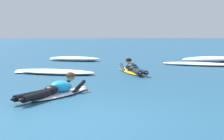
% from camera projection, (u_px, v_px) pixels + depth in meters
% --- Properties ---
extents(ground_plane, '(120.00, 120.00, 0.00)m').
position_uv_depth(ground_plane, '(99.00, 64.00, 15.63)').
color(ground_plane, navy).
extents(surfer_near, '(1.55, 2.37, 0.55)m').
position_uv_depth(surfer_near, '(57.00, 90.00, 7.89)').
color(surfer_near, silver).
rests_on(surfer_near, ground).
extents(surfer_far, '(0.97, 2.67, 0.54)m').
position_uv_depth(surfer_far, '(132.00, 69.00, 12.29)').
color(surfer_far, yellow).
rests_on(surfer_far, ground).
extents(whitewater_front, '(2.94, 1.36, 0.27)m').
position_uv_depth(whitewater_front, '(211.00, 59.00, 16.60)').
color(whitewater_front, white).
rests_on(whitewater_front, ground).
extents(whitewater_mid_left, '(3.30, 2.02, 0.13)m').
position_uv_depth(whitewater_mid_left, '(199.00, 64.00, 15.01)').
color(whitewater_mid_left, white).
rests_on(whitewater_mid_left, ground).
extents(whitewater_mid_right, '(3.13, 1.84, 0.15)m').
position_uv_depth(whitewater_mid_right, '(54.00, 72.00, 12.03)').
color(whitewater_mid_right, white).
rests_on(whitewater_mid_right, ground).
extents(whitewater_back, '(2.74, 1.45, 0.23)m').
position_uv_depth(whitewater_back, '(75.00, 59.00, 17.22)').
color(whitewater_back, white).
rests_on(whitewater_back, ground).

